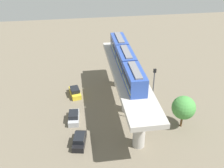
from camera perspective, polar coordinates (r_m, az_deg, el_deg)
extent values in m
plane|color=#706654|center=(50.39, 3.17, -5.63)|extent=(120.00, 120.00, 0.00)
cylinder|color=#B7B2AA|center=(56.31, 1.41, 2.92)|extent=(1.90, 1.90, 7.17)
cylinder|color=#B7B2AA|center=(48.36, 3.29, -2.20)|extent=(1.90, 1.90, 7.17)
cylinder|color=#B7B2AA|center=(41.01, 5.90, -9.23)|extent=(1.90, 1.90, 7.17)
cube|color=#B7B2AA|center=(46.33, 3.43, 1.94)|extent=(5.20, 28.85, 0.80)
cube|color=#2D4CA5|center=(53.46, 1.56, 8.31)|extent=(2.60, 6.60, 3.00)
cube|color=black|center=(53.37, 1.57, 8.55)|extent=(2.64, 6.07, 0.70)
cube|color=yellow|center=(53.75, 1.55, 7.57)|extent=(2.64, 6.34, 0.24)
cube|color=slate|center=(52.87, 1.59, 9.93)|extent=(1.10, 5.61, 0.24)
cube|color=#2D4CA5|center=(47.22, 3.01, 5.13)|extent=(2.60, 6.60, 3.00)
cube|color=black|center=(47.11, 3.02, 5.40)|extent=(2.64, 6.07, 0.70)
cube|color=yellow|center=(47.55, 2.99, 4.31)|extent=(2.64, 6.34, 0.24)
cube|color=slate|center=(46.55, 3.07, 6.93)|extent=(1.10, 5.61, 0.24)
cube|color=#2D4CA5|center=(41.21, 4.88, 1.00)|extent=(2.60, 6.60, 3.00)
cube|color=black|center=(41.08, 4.89, 1.31)|extent=(2.64, 6.07, 0.70)
cube|color=yellow|center=(41.58, 4.83, 0.11)|extent=(2.64, 6.34, 0.24)
cube|color=slate|center=(40.43, 4.98, 3.00)|extent=(1.10, 5.61, 0.24)
cube|color=#B2B5BA|center=(48.10, -8.16, -7.21)|extent=(2.09, 4.31, 1.00)
cube|color=black|center=(47.45, -8.24, -6.48)|extent=(1.80, 2.41, 0.76)
cube|color=black|center=(43.35, -6.96, -12.11)|extent=(2.54, 4.46, 1.00)
cube|color=black|center=(42.65, -7.02, -11.38)|extent=(2.04, 2.56, 0.76)
cube|color=yellow|center=(54.89, -7.92, -1.92)|extent=(2.51, 4.45, 1.00)
cube|color=black|center=(54.30, -7.98, -1.22)|extent=(2.02, 2.55, 0.76)
cylinder|color=brown|center=(47.36, 14.69, -7.36)|extent=(0.36, 0.36, 2.79)
sphere|color=#479342|center=(45.91, 15.09, -4.91)|extent=(3.99, 3.99, 3.99)
cylinder|color=#4C4C51|center=(45.07, 8.61, -3.12)|extent=(0.20, 0.20, 9.97)
cube|color=black|center=(42.39, 9.16, 2.83)|extent=(0.44, 0.28, 0.60)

